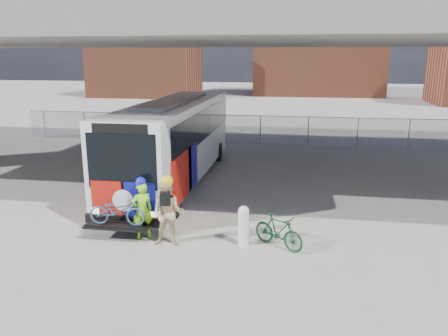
% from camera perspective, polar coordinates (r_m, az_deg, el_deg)
% --- Properties ---
extents(ground, '(160.00, 160.00, 0.00)m').
position_cam_1_polar(ground, '(16.83, -2.15, -4.58)').
color(ground, '#9E9991').
rests_on(ground, ground).
extents(bus, '(2.67, 12.90, 3.69)m').
position_cam_1_polar(bus, '(19.35, -6.41, 4.29)').
color(bus, silver).
rests_on(bus, ground).
extents(overpass, '(40.00, 16.00, 7.95)m').
position_cam_1_polar(overpass, '(19.88, 0.08, 17.49)').
color(overpass, '#605E59').
rests_on(overpass, ground).
extents(chainlink_fence, '(30.00, 0.06, 30.00)m').
position_cam_1_polar(chainlink_fence, '(28.07, 2.76, 6.07)').
color(chainlink_fence, gray).
rests_on(chainlink_fence, ground).
extents(brick_buildings, '(54.00, 22.00, 12.00)m').
position_cam_1_polar(brick_buildings, '(63.84, 7.91, 14.19)').
color(brick_buildings, brown).
rests_on(brick_buildings, ground).
extents(smokestack, '(2.20, 2.20, 25.00)m').
position_cam_1_polar(smokestack, '(71.75, 19.15, 19.24)').
color(smokestack, brown).
rests_on(smokestack, ground).
extents(bollard, '(0.32, 0.32, 1.23)m').
position_cam_1_polar(bollard, '(13.00, 2.57, -7.34)').
color(bollard, silver).
rests_on(bollard, ground).
extents(cyclist_hivis, '(0.78, 0.73, 1.96)m').
position_cam_1_polar(cyclist_hivis, '(13.60, -10.65, -5.29)').
color(cyclist_hivis, '#9CF91A').
rests_on(cyclist_hivis, ground).
extents(cyclist_tan, '(1.02, 0.83, 2.17)m').
position_cam_1_polar(cyclist_tan, '(12.92, -7.31, -5.85)').
color(cyclist_tan, tan).
rests_on(cyclist_tan, ground).
extents(bike_parked, '(1.68, 1.35, 1.02)m').
position_cam_1_polar(bike_parked, '(12.98, 7.13, -8.16)').
color(bike_parked, '#123921').
rests_on(bike_parked, ground).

